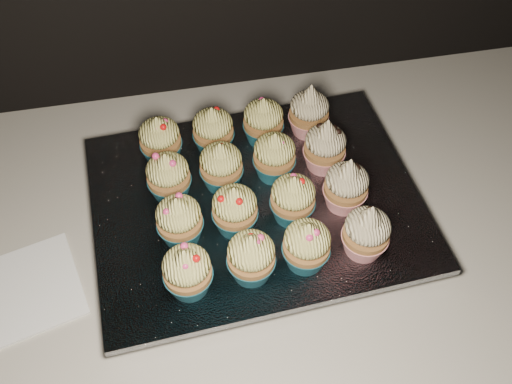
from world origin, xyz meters
TOP-DOWN VIEW (x-y plane):
  - cabinet at (0.00, 1.70)m, footprint 2.40×0.60m
  - worktop at (0.00, 1.70)m, footprint 2.44×0.64m
  - napkin at (-0.37, 1.63)m, footprint 0.17×0.17m
  - baking_tray at (-0.04, 1.70)m, footprint 0.45×0.35m
  - foil_lining at (-0.04, 1.70)m, footprint 0.49×0.39m
  - cupcake_0 at (-0.15, 1.58)m, footprint 0.06×0.06m
  - cupcake_1 at (-0.07, 1.58)m, footprint 0.06×0.06m
  - cupcake_2 at (0.00, 1.59)m, footprint 0.06×0.06m
  - cupcake_3 at (0.08, 1.59)m, footprint 0.06×0.06m
  - cupcake_4 at (-0.15, 1.66)m, footprint 0.06×0.06m
  - cupcake_5 at (-0.08, 1.66)m, footprint 0.06×0.06m
  - cupcake_6 at (0.00, 1.66)m, footprint 0.06×0.06m
  - cupcake_7 at (0.08, 1.67)m, footprint 0.06×0.06m
  - cupcake_8 at (-0.16, 1.74)m, footprint 0.06×0.06m
  - cupcake_9 at (-0.09, 1.74)m, footprint 0.06×0.06m
  - cupcake_10 at (-0.01, 1.75)m, footprint 0.06×0.06m
  - cupcake_11 at (0.07, 1.75)m, footprint 0.06×0.06m
  - cupcake_12 at (-0.17, 1.81)m, footprint 0.06×0.06m
  - cupcake_13 at (-0.09, 1.82)m, footprint 0.06×0.06m
  - cupcake_14 at (-0.01, 1.82)m, footprint 0.06×0.06m
  - cupcake_15 at (0.07, 1.82)m, footprint 0.06×0.06m

SIDE VIEW (x-z plane):
  - cabinet at x=0.00m, z-range 0.00..0.86m
  - worktop at x=0.00m, z-range 0.86..0.90m
  - napkin at x=-0.37m, z-range 0.90..0.90m
  - baking_tray at x=-0.04m, z-range 0.90..0.92m
  - foil_lining at x=-0.04m, z-range 0.92..0.93m
  - cupcake_0 at x=-0.15m, z-range 0.93..1.01m
  - cupcake_1 at x=-0.07m, z-range 0.93..1.01m
  - cupcake_2 at x=0.00m, z-range 0.93..1.01m
  - cupcake_4 at x=-0.15m, z-range 0.93..1.01m
  - cupcake_5 at x=-0.08m, z-range 0.93..1.01m
  - cupcake_6 at x=0.00m, z-range 0.93..1.01m
  - cupcake_8 at x=-0.16m, z-range 0.93..1.01m
  - cupcake_9 at x=-0.09m, z-range 0.93..1.01m
  - cupcake_10 at x=-0.01m, z-range 0.93..1.01m
  - cupcake_12 at x=-0.17m, z-range 0.93..1.01m
  - cupcake_13 at x=-0.09m, z-range 0.93..1.01m
  - cupcake_14 at x=-0.01m, z-range 0.93..1.01m
  - cupcake_3 at x=0.08m, z-range 0.93..1.02m
  - cupcake_7 at x=0.08m, z-range 0.93..1.02m
  - cupcake_11 at x=0.07m, z-range 0.93..1.02m
  - cupcake_15 at x=0.07m, z-range 0.93..1.02m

